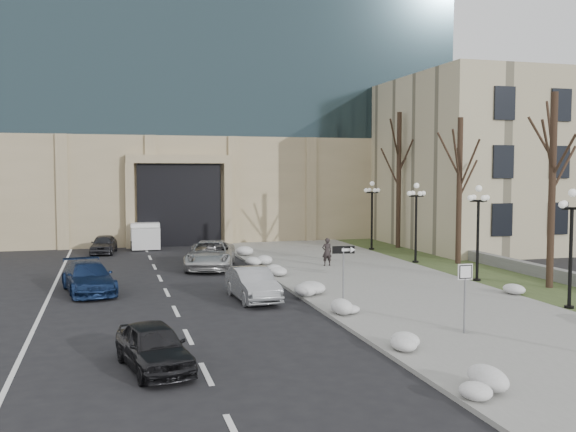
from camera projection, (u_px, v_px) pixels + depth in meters
name	position (u px, v px, depth m)	size (l,w,h in m)	color
ground	(461.00, 376.00, 17.00)	(160.00, 160.00, 0.00)	black
sidewalk	(373.00, 281.00, 31.39)	(9.00, 40.00, 0.12)	gray
curb	(285.00, 285.00, 30.18)	(0.30, 40.00, 0.14)	gray
grass_strip	(490.00, 275.00, 33.14)	(4.00, 40.00, 0.10)	#384522
stone_wall	(501.00, 263.00, 35.58)	(0.50, 30.00, 0.70)	gray
office_tower	(186.00, 24.00, 57.04)	(40.00, 24.70, 36.00)	tan
classical_building	(524.00, 164.00, 49.39)	(22.00, 18.12, 12.00)	#C2B691
car_a	(154.00, 346.00, 17.54)	(1.51, 3.76, 1.28)	black
car_b	(253.00, 284.00, 26.95)	(1.46, 4.18, 1.38)	#999CA0
car_c	(89.00, 278.00, 28.59)	(1.93, 4.76, 1.38)	navy
car_d	(211.00, 255.00, 35.78)	(2.55, 5.54, 1.54)	#B9B9B9
car_e	(104.00, 244.00, 42.33)	(1.47, 3.66, 1.25)	#303035
pedestrian	(327.00, 252.00, 36.02)	(0.57, 0.38, 1.57)	black
box_truck	(145.00, 235.00, 46.18)	(2.13, 5.72, 1.80)	silver
one_way_sign	(347.00, 257.00, 25.24)	(0.93, 0.33, 2.49)	slate
keep_sign	(465.00, 283.00, 20.92)	(0.52, 0.07, 2.41)	slate
snow_clump_a	(480.00, 385.00, 15.38)	(1.10, 1.60, 0.36)	silver
snow_clump_b	(399.00, 346.00, 18.83)	(1.10, 1.60, 0.36)	silver
snow_clump_c	(339.00, 310.00, 23.78)	(1.10, 1.60, 0.36)	silver
snow_clump_d	(306.00, 290.00, 27.72)	(1.10, 1.60, 0.36)	silver
snow_clump_e	(281.00, 272.00, 32.65)	(1.10, 1.60, 0.36)	silver
snow_clump_f	(258.00, 261.00, 36.54)	(1.10, 1.60, 0.36)	silver
snow_clump_g	(243.00, 253.00, 40.33)	(1.10, 1.60, 0.36)	silver
snow_clump_i	(506.00, 288.00, 28.08)	(1.10, 1.60, 0.36)	silver
lamppost_a	(571.00, 232.00, 24.79)	(1.18, 1.18, 4.76)	black
lamppost_b	(478.00, 220.00, 31.03)	(1.18, 1.18, 4.76)	black
lamppost_c	(416.00, 212.00, 37.27)	(1.18, 1.18, 4.76)	black
lamppost_d	(372.00, 206.00, 43.52)	(1.18, 1.18, 4.76)	black
tree_near	(553.00, 162.00, 29.03)	(3.20, 3.20, 9.00)	black
tree_mid	(460.00, 170.00, 36.74)	(3.20, 3.20, 8.50)	black
tree_far	(399.00, 161.00, 44.38)	(3.20, 3.20, 9.50)	black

